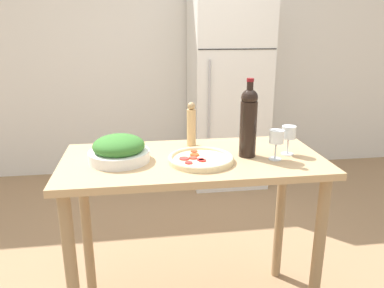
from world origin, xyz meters
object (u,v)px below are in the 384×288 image
wine_glass_near (276,138)px  pepper_mill (191,125)px  wine_bottle (248,121)px  wine_glass_far (289,134)px  refrigerator (227,90)px  salad_bowl (119,150)px  homemade_pizza (201,159)px

wine_glass_near → pepper_mill: 0.47m
wine_bottle → wine_glass_far: wine_bottle is taller
refrigerator → salad_bowl: size_ratio=6.49×
pepper_mill → wine_glass_near: bearing=-37.3°
pepper_mill → homemade_pizza: 0.28m
wine_bottle → pepper_mill: bearing=139.6°
wine_glass_near → pepper_mill: pepper_mill is taller
wine_glass_far → salad_bowl: (-0.84, 0.02, -0.05)m
wine_bottle → homemade_pizza: wine_bottle is taller
salad_bowl → homemade_pizza: bearing=-9.6°
wine_bottle → salad_bowl: 0.64m
wine_glass_near → wine_glass_far: size_ratio=1.00×
wine_bottle → wine_glass_far: 0.22m
salad_bowl → homemade_pizza: (0.38, -0.06, -0.04)m
wine_glass_near → pepper_mill: bearing=142.7°
wine_bottle → wine_glass_near: 0.16m
refrigerator → wine_glass_near: 2.01m
refrigerator → homemade_pizza: bearing=-106.9°
refrigerator → wine_glass_far: size_ratio=12.82×
refrigerator → homemade_pizza: refrigerator is taller
wine_bottle → salad_bowl: bearing=178.8°
refrigerator → salad_bowl: 2.15m
salad_bowl → wine_bottle: bearing=-1.2°
wine_glass_near → salad_bowl: (-0.75, 0.08, -0.05)m
wine_bottle → homemade_pizza: size_ratio=1.23×
wine_bottle → pepper_mill: wine_bottle is taller
wine_bottle → pepper_mill: 0.34m
wine_glass_near → pepper_mill: (-0.37, 0.28, 0.01)m
pepper_mill → wine_glass_far: bearing=-25.3°
pepper_mill → salad_bowl: size_ratio=0.82×
wine_bottle → wine_glass_far: bearing=-1.0°
pepper_mill → refrigerator: bearing=70.5°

